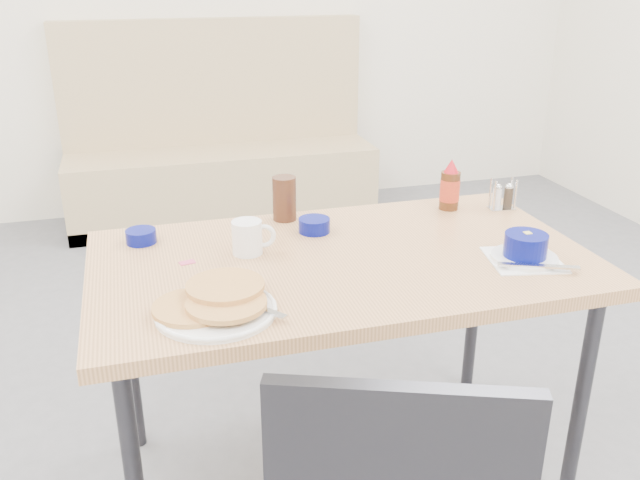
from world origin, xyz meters
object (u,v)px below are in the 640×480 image
object	(u,v)px
coffee_mug	(249,237)
condiment_caddy	(502,198)
creamer_bowl	(141,236)
syrup_bottle	(450,188)
pancake_plate	(216,304)
grits_setting	(525,249)
butter_bowl	(314,225)
amber_tumbler	(284,198)
dining_table	(342,276)
booth_bench	(221,163)

from	to	relation	value
coffee_mug	condiment_caddy	bearing A→B (deg)	8.88
creamer_bowl	syrup_bottle	distance (m)	1.01
pancake_plate	coffee_mug	distance (m)	0.36
grits_setting	butter_bowl	distance (m)	0.63
amber_tumbler	butter_bowl	bearing A→B (deg)	-64.83
dining_table	syrup_bottle	bearing A→B (deg)	31.63
dining_table	pancake_plate	xyz separation A→B (m)	(-0.39, -0.23, 0.08)
creamer_bowl	amber_tumbler	distance (m)	0.46
creamer_bowl	amber_tumbler	bearing A→B (deg)	9.49
creamer_bowl	syrup_bottle	size ratio (longest dim) A/B	0.52
butter_bowl	pancake_plate	bearing A→B (deg)	-129.76
dining_table	amber_tumbler	bearing A→B (deg)	104.63
pancake_plate	grits_setting	bearing A→B (deg)	4.27
amber_tumbler	syrup_bottle	world-z (taller)	syrup_bottle
butter_bowl	creamer_bowl	bearing A→B (deg)	173.72
syrup_bottle	grits_setting	bearing A→B (deg)	-88.69
pancake_plate	coffee_mug	world-z (taller)	coffee_mug
pancake_plate	syrup_bottle	world-z (taller)	syrup_bottle
grits_setting	pancake_plate	bearing A→B (deg)	-175.73
coffee_mug	condiment_caddy	distance (m)	0.90
grits_setting	butter_bowl	xyz separation A→B (m)	(-0.50, 0.37, -0.01)
grits_setting	amber_tumbler	world-z (taller)	amber_tumbler
booth_bench	grits_setting	xyz separation A→B (m)	(0.48, -2.70, 0.44)
syrup_bottle	pancake_plate	bearing A→B (deg)	-148.84
pancake_plate	grits_setting	size ratio (longest dim) A/B	1.25
coffee_mug	condiment_caddy	size ratio (longest dim) A/B	1.21
dining_table	grits_setting	distance (m)	0.52
pancake_plate	coffee_mug	bearing A→B (deg)	66.86
coffee_mug	booth_bench	bearing A→B (deg)	84.14
creamer_bowl	pancake_plate	bearing A→B (deg)	-72.85
dining_table	pancake_plate	distance (m)	0.46
pancake_plate	amber_tumbler	world-z (taller)	amber_tumbler
coffee_mug	creamer_bowl	world-z (taller)	coffee_mug
coffee_mug	syrup_bottle	world-z (taller)	syrup_bottle
dining_table	amber_tumbler	world-z (taller)	amber_tumbler
dining_table	grits_setting	size ratio (longest dim) A/B	5.78
booth_bench	coffee_mug	distance (m)	2.49
booth_bench	condiment_caddy	xyz separation A→B (m)	(0.64, -2.30, 0.45)
butter_bowl	syrup_bottle	world-z (taller)	syrup_bottle
pancake_plate	amber_tumbler	bearing A→B (deg)	62.12
dining_table	amber_tumbler	xyz separation A→B (m)	(-0.09, 0.34, 0.13)
pancake_plate	butter_bowl	world-z (taller)	pancake_plate
dining_table	pancake_plate	size ratio (longest dim) A/B	4.63
dining_table	coffee_mug	size ratio (longest dim) A/B	11.08
grits_setting	creamer_bowl	bearing A→B (deg)	157.17
creamer_bowl	condiment_caddy	world-z (taller)	condiment_caddy
butter_bowl	grits_setting	bearing A→B (deg)	-36.49
coffee_mug	syrup_bottle	xyz separation A→B (m)	(0.72, 0.19, 0.02)
dining_table	condiment_caddy	xyz separation A→B (m)	(0.64, 0.24, 0.10)
booth_bench	creamer_bowl	xyz separation A→B (m)	(-0.54, -2.27, 0.43)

